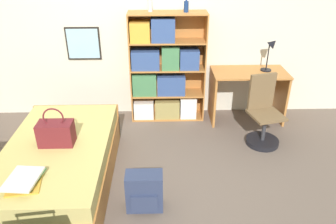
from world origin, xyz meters
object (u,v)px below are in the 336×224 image
Objects in this scene: desk at (248,87)px; bed at (60,163)px; bottle_brown at (186,6)px; desk_chair at (263,122)px; bookcase at (163,73)px; handbag at (56,133)px; book_stack_on_bed at (24,180)px; desk_lamp at (271,49)px; bottle_green at (150,5)px; backpack at (144,192)px.

bed is at bearing -149.93° from desk.
desk_chair is at bearing -36.57° from bottle_brown.
bookcase is 1.50m from desk_chair.
bookcase is at bearing 52.21° from handbag.
bookcase reaches higher than book_stack_on_bed.
bottle_brown is at bearing 143.43° from desk_chair.
bottle_brown is at bearing 177.11° from desk_lamp.
desk_chair is (0.06, -0.62, -0.21)m from desk.
desk_lamp is (1.62, -0.11, -0.55)m from bottle_green.
bottle_green is at bearing 173.89° from bottle_brown.
book_stack_on_bed is 1.08m from backpack.
desk is 2.53× the size of backpack.
handbag reaches higher than backpack.
bottle_green reaches higher than bottle_brown.
book_stack_on_bed is at bearing -140.98° from desk.
handbag is 2.24m from bottle_brown.
handbag reaches higher than book_stack_on_bed.
handbag reaches higher than bed.
desk_chair is (0.96, -0.71, -1.30)m from bottle_brown.
bottle_brown reaches higher than bookcase.
desk_chair is (1.26, -0.72, -0.40)m from bookcase.
bottle_brown is at bearing 74.78° from backpack.
bottle_green is 2.38m from backpack.
desk_lamp is (0.26, 0.04, 0.55)m from desk.
desk is at bearing 39.02° from book_stack_on_bed.
desk_lamp is at bearing -2.54° from bookcase.
bottle_green is (1.07, 2.10, 1.09)m from book_stack_on_bed.
bookcase reaches higher than bed.
bookcase is 3.29× the size of desk_lamp.
bookcase is (1.23, 2.06, 0.18)m from book_stack_on_bed.
desk is (0.89, -0.09, -1.10)m from bottle_brown.
handbag is at bearing -151.95° from desk_lamp.
bottle_green is 2.08m from desk_chair.
handbag is 1.09× the size of book_stack_on_bed.
desk_chair reaches higher than handbag.
bottle_green is at bearing 57.19° from handbag.
desk is at bearing -6.07° from bottle_green.
book_stack_on_bed is 0.37× the size of desk.
handbag is 0.89× the size of desk_lamp.
bottle_green is 0.46m from bottle_brown.
backpack is at bearing -26.11° from handbag.
desk reaches higher than bed.
backpack is (-1.67, -1.81, -0.85)m from desk_lamp.
desk_lamp is at bearing 47.40° from backpack.
bottle_green is 0.21× the size of desk.
bottle_green is 0.52× the size of backpack.
book_stack_on_bed is 0.25× the size of bookcase.
book_stack_on_bed is 2.83m from desk_chair.
bookcase is at bearing 177.46° from desk_lamp.
handbag is 2.50m from desk_chair.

